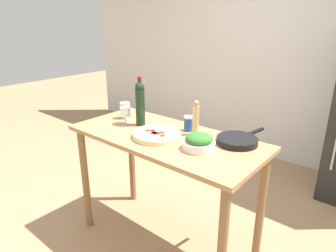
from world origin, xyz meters
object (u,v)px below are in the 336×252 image
(wine_bottle, at_px, (140,103))
(cast_iron_skillet, at_px, (237,140))
(salad_bowl, at_px, (199,142))
(homemade_pizza, at_px, (157,134))
(salt_canister, at_px, (188,124))
(wine_glass_near, at_px, (125,112))
(pepper_mill, at_px, (196,118))
(wine_glass_far, at_px, (125,107))

(wine_bottle, distance_m, cast_iron_skillet, 0.76)
(wine_bottle, distance_m, salad_bowl, 0.61)
(homemade_pizza, bearing_deg, salad_bowl, 3.14)
(salt_canister, height_order, cast_iron_skillet, salt_canister)
(wine_glass_near, bearing_deg, pepper_mill, 15.94)
(wine_bottle, relative_size, wine_glass_far, 2.79)
(wine_glass_far, bearing_deg, cast_iron_skillet, 6.65)
(wine_glass_near, xyz_separation_m, salad_bowl, (0.70, -0.03, -0.04))
(wine_glass_near, xyz_separation_m, cast_iron_skillet, (0.84, 0.20, -0.07))
(salad_bowl, distance_m, salt_canister, 0.33)
(wine_glass_far, bearing_deg, salt_canister, 9.86)
(pepper_mill, height_order, salad_bowl, pepper_mill)
(pepper_mill, bearing_deg, cast_iron_skillet, 8.72)
(wine_glass_far, xyz_separation_m, cast_iron_skillet, (0.95, 0.11, -0.07))
(wine_glass_near, height_order, homemade_pizza, wine_glass_near)
(cast_iron_skillet, bearing_deg, wine_glass_near, -166.58)
(pepper_mill, xyz_separation_m, cast_iron_skillet, (0.30, 0.05, -0.10))
(wine_bottle, bearing_deg, cast_iron_skillet, 11.28)
(pepper_mill, relative_size, homemade_pizza, 0.74)
(salt_canister, relative_size, cast_iron_skillet, 0.26)
(wine_bottle, bearing_deg, salt_canister, 20.93)
(wine_bottle, relative_size, salt_canister, 3.39)
(wine_glass_near, relative_size, wine_glass_far, 1.00)
(wine_bottle, bearing_deg, salad_bowl, -8.29)
(wine_glass_near, relative_size, homemade_pizza, 0.40)
(wine_glass_far, height_order, salad_bowl, wine_glass_far)
(wine_glass_near, distance_m, cast_iron_skillet, 0.87)
(salad_bowl, height_order, cast_iron_skillet, salad_bowl)
(wine_glass_far, bearing_deg, salad_bowl, -8.64)
(wine_bottle, xyz_separation_m, wine_glass_near, (-0.11, -0.05, -0.08))
(wine_glass_near, relative_size, salt_canister, 1.22)
(wine_bottle, height_order, homemade_pizza, wine_bottle)
(wine_glass_far, relative_size, pepper_mill, 0.53)
(pepper_mill, relative_size, salad_bowl, 1.23)
(wine_glass_far, xyz_separation_m, pepper_mill, (0.65, 0.06, 0.03))
(pepper_mill, bearing_deg, salad_bowl, -49.72)
(cast_iron_skillet, bearing_deg, wine_bottle, -168.72)
(wine_glass_far, bearing_deg, homemade_pizza, -16.61)
(wine_glass_far, height_order, homemade_pizza, wine_glass_far)
(cast_iron_skillet, bearing_deg, salt_canister, -178.14)
(salt_canister, bearing_deg, wine_bottle, -159.07)
(wine_bottle, bearing_deg, wine_glass_far, 170.40)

